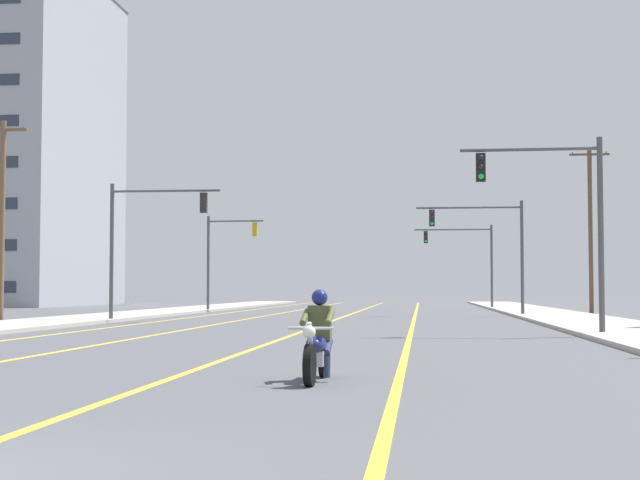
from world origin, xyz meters
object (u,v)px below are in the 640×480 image
traffic_signal_near_right (560,206)px  traffic_signal_mid_right (490,239)px  motorcycle_with_rider (318,344)px  traffic_signal_mid_left (224,249)px  traffic_signal_near_left (143,230)px  utility_pole_right_far (590,227)px  utility_pole_left_near (2,216)px  traffic_signal_far_right (469,252)px

traffic_signal_near_right → traffic_signal_mid_right: bearing=91.6°
motorcycle_with_rider → traffic_signal_near_right: 16.78m
traffic_signal_near_right → traffic_signal_mid_right: same height
traffic_signal_mid_right → traffic_signal_mid_left: (-16.44, 8.89, -0.13)m
motorcycle_with_rider → traffic_signal_mid_right: bearing=81.8°
traffic_signal_near_left → utility_pole_right_far: 27.65m
motorcycle_with_rider → utility_pole_right_far: utility_pole_right_far is taller
motorcycle_with_rider → traffic_signal_near_right: (5.96, 15.30, 3.48)m
utility_pole_right_far → motorcycle_with_rider: bearing=-105.1°
motorcycle_with_rider → utility_pole_right_far: (11.60, 42.87, 4.56)m
motorcycle_with_rider → traffic_signal_near_right: bearing=68.7°
utility_pole_left_near → traffic_signal_mid_right: bearing=28.9°
traffic_signal_far_right → utility_pole_right_far: bearing=-64.3°
traffic_signal_mid_left → utility_pole_right_far: (22.71, -3.03, 1.13)m
motorcycle_with_rider → utility_pole_left_near: utility_pole_left_near is taller
utility_pole_right_far → utility_pole_left_near: bearing=-147.5°
traffic_signal_mid_right → utility_pole_left_near: bearing=-151.1°
traffic_signal_near_left → traffic_signal_far_right: bearing=61.9°
utility_pole_left_near → motorcycle_with_rider: bearing=-56.4°
motorcycle_with_rider → traffic_signal_near_right: traffic_signal_near_right is taller
traffic_signal_near_right → traffic_signal_far_right: bearing=91.2°
traffic_signal_near_right → traffic_signal_mid_right: (-0.62, 21.71, 0.08)m
traffic_signal_mid_right → utility_pole_right_far: bearing=43.1°
traffic_signal_mid_left → traffic_signal_far_right: (16.20, 10.46, 0.13)m
traffic_signal_mid_right → utility_pole_left_near: 25.04m
traffic_signal_near_right → traffic_signal_near_left: 20.20m
traffic_signal_near_left → traffic_signal_mid_right: 19.15m
traffic_signal_mid_right → utility_pole_left_near: size_ratio=0.70×
traffic_signal_near_right → traffic_signal_mid_right: 21.72m
motorcycle_with_rider → traffic_signal_mid_left: size_ratio=0.35×
traffic_signal_near_left → utility_pole_left_near: utility_pole_left_near is taller
traffic_signal_mid_right → traffic_signal_far_right: 19.36m
utility_pole_left_near → traffic_signal_far_right: bearing=55.4°
traffic_signal_near_left → traffic_signal_mid_right: size_ratio=1.00×
traffic_signal_near_left → traffic_signal_far_right: size_ratio=1.00×
traffic_signal_mid_right → traffic_signal_mid_left: 18.69m
motorcycle_with_rider → traffic_signal_mid_left: bearing=103.6°
motorcycle_with_rider → traffic_signal_mid_right: traffic_signal_mid_right is taller
motorcycle_with_rider → traffic_signal_mid_right: (5.34, 37.01, 3.56)m
motorcycle_with_rider → utility_pole_left_near: 30.20m
motorcycle_with_rider → traffic_signal_far_right: (5.10, 56.36, 3.56)m
traffic_signal_near_right → traffic_signal_near_left: same height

